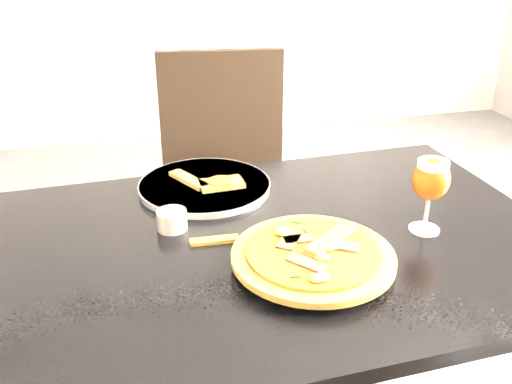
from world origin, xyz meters
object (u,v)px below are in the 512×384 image
object	(u,v)px
dining_table	(274,276)
chair_far	(226,186)
beer_glass	(431,180)
pizza	(313,254)

from	to	relation	value
dining_table	chair_far	xyz separation A→B (m)	(0.04, 0.74, -0.13)
chair_far	dining_table	bearing A→B (deg)	-85.98
chair_far	beer_glass	size ratio (longest dim) A/B	5.87
chair_far	pizza	bearing A→B (deg)	-82.69
dining_table	beer_glass	size ratio (longest dim) A/B	7.51
chair_far	pizza	distance (m)	0.89
dining_table	pizza	world-z (taller)	pizza
chair_far	beer_glass	xyz separation A→B (m)	(0.28, -0.78, 0.34)
dining_table	pizza	xyz separation A→B (m)	(0.04, -0.11, 0.12)
pizza	beer_glass	world-z (taller)	beer_glass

